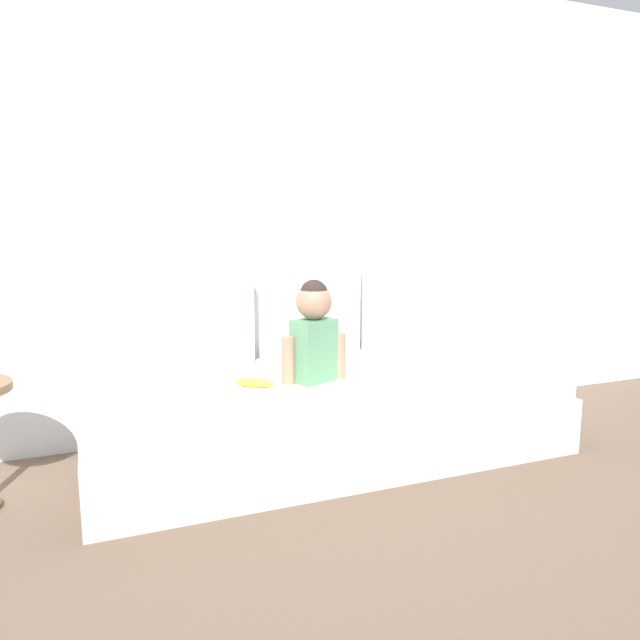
{
  "coord_description": "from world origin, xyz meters",
  "views": [
    {
      "loc": [
        -1.02,
        -2.43,
        1.1
      ],
      "look_at": [
        -0.07,
        0.0,
        0.65
      ],
      "focal_mm": 33.08,
      "sensor_mm": 36.0,
      "label": 1
    }
  ],
  "objects_px": {
    "couch": "(333,415)",
    "banana": "(255,383)",
    "throw_pillow_left": "(188,313)",
    "throw_pillow_right": "(415,305)",
    "toddler": "(314,329)"
  },
  "relations": [
    {
      "from": "throw_pillow_left",
      "to": "throw_pillow_right",
      "type": "distance_m",
      "value": 1.21
    },
    {
      "from": "throw_pillow_left",
      "to": "throw_pillow_right",
      "type": "bearing_deg",
      "value": 0.0
    },
    {
      "from": "throw_pillow_right",
      "to": "toddler",
      "type": "bearing_deg",
      "value": -151.19
    },
    {
      "from": "toddler",
      "to": "throw_pillow_right",
      "type": "bearing_deg",
      "value": 28.81
    },
    {
      "from": "throw_pillow_left",
      "to": "toddler",
      "type": "relative_size",
      "value": 1.32
    },
    {
      "from": "couch",
      "to": "throw_pillow_right",
      "type": "bearing_deg",
      "value": 26.97
    },
    {
      "from": "throw_pillow_left",
      "to": "banana",
      "type": "bearing_deg",
      "value": -63.92
    },
    {
      "from": "banana",
      "to": "throw_pillow_left",
      "type": "bearing_deg",
      "value": 116.08
    },
    {
      "from": "throw_pillow_right",
      "to": "toddler",
      "type": "distance_m",
      "value": 0.84
    },
    {
      "from": "throw_pillow_right",
      "to": "couch",
      "type": "bearing_deg",
      "value": -153.03
    },
    {
      "from": "throw_pillow_right",
      "to": "banana",
      "type": "relative_size",
      "value": 3.26
    },
    {
      "from": "couch",
      "to": "toddler",
      "type": "distance_m",
      "value": 0.47
    },
    {
      "from": "toddler",
      "to": "banana",
      "type": "xyz_separation_m",
      "value": [
        -0.27,
        -0.01,
        -0.21
      ]
    },
    {
      "from": "couch",
      "to": "throw_pillow_left",
      "type": "height_order",
      "value": "throw_pillow_left"
    },
    {
      "from": "couch",
      "to": "banana",
      "type": "xyz_separation_m",
      "value": [
        -0.4,
        -0.1,
        0.22
      ]
    }
  ]
}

